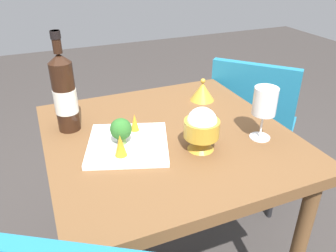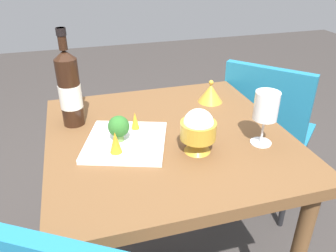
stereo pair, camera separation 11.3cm
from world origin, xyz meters
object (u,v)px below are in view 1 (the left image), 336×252
object	(u,v)px
rice_bowl	(202,128)
broccoli_floret	(121,130)
wine_glass	(265,103)
serving_plate	(128,144)
carrot_garnish_right	(135,122)
chair_near_window	(252,120)
rice_bowl_lid	(202,91)
wine_bottle	(65,93)
carrot_garnish_left	(120,145)

from	to	relation	value
rice_bowl	broccoli_floret	xyz separation A→B (m)	(0.10, 0.23, -0.01)
wine_glass	rice_bowl	bearing A→B (deg)	85.85
serving_plate	carrot_garnish_right	world-z (taller)	carrot_garnish_right
chair_near_window	rice_bowl_lid	bearing A→B (deg)	-114.69
rice_bowl_lid	wine_bottle	bearing A→B (deg)	94.39
wine_bottle	serving_plate	xyz separation A→B (m)	(-0.19, -0.15, -0.13)
broccoli_floret	carrot_garnish_left	size ratio (longest dim) A/B	1.25
chair_near_window	broccoli_floret	world-z (taller)	broccoli_floret
chair_near_window	rice_bowl_lid	world-z (taller)	chair_near_window
carrot_garnish_left	chair_near_window	bearing A→B (deg)	-62.40
serving_plate	carrot_garnish_left	size ratio (longest dim) A/B	4.62
wine_bottle	carrot_garnish_right	world-z (taller)	wine_bottle
broccoli_floret	carrot_garnish_right	xyz separation A→B (m)	(0.07, -0.06, -0.02)
wine_bottle	carrot_garnish_left	world-z (taller)	wine_bottle
wine_bottle	carrot_garnish_left	size ratio (longest dim) A/B	4.95
serving_plate	carrot_garnish_left	bearing A→B (deg)	148.39
rice_bowl	serving_plate	world-z (taller)	rice_bowl
rice_bowl_lid	carrot_garnish_left	world-z (taller)	rice_bowl_lid
rice_bowl	carrot_garnish_right	bearing A→B (deg)	44.33
rice_bowl	carrot_garnish_left	size ratio (longest dim) A/B	2.06
chair_near_window	wine_glass	distance (m)	0.67
rice_bowl	rice_bowl_lid	distance (m)	0.38
carrot_garnish_right	wine_bottle	bearing A→B (deg)	57.76
serving_plate	carrot_garnish_left	distance (m)	0.09
wine_glass	carrot_garnish_right	xyz separation A→B (m)	(0.18, 0.38, -0.08)
chair_near_window	broccoli_floret	distance (m)	0.90
rice_bowl	rice_bowl_lid	world-z (taller)	rice_bowl
serving_plate	wine_glass	bearing A→B (deg)	-105.51
chair_near_window	wine_bottle	world-z (taller)	wine_bottle
wine_glass	carrot_garnish_left	world-z (taller)	wine_glass
rice_bowl_lid	broccoli_floret	world-z (taller)	broccoli_floret
rice_bowl	carrot_garnish_left	distance (m)	0.25
chair_near_window	carrot_garnish_left	bearing A→B (deg)	-104.97
wine_bottle	rice_bowl	size ratio (longest dim) A/B	2.40
serving_plate	rice_bowl_lid	bearing A→B (deg)	-59.18
chair_near_window	broccoli_floret	bearing A→B (deg)	-108.19
chair_near_window	rice_bowl	world-z (taller)	rice_bowl
carrot_garnish_left	wine_bottle	bearing A→B (deg)	24.01
rice_bowl_lid	rice_bowl	bearing A→B (deg)	151.51
chair_near_window	serving_plate	size ratio (longest dim) A/B	2.68
wine_bottle	carrot_garnish_right	distance (m)	0.25
rice_bowl	broccoli_floret	distance (m)	0.25
chair_near_window	rice_bowl	xyz separation A→B (m)	(-0.45, 0.54, 0.30)
wine_bottle	broccoli_floret	xyz separation A→B (m)	(-0.19, -0.13, -0.07)
broccoli_floret	serving_plate	bearing A→B (deg)	-88.68
wine_glass	broccoli_floret	bearing A→B (deg)	75.18
rice_bowl	serving_plate	size ratio (longest dim) A/B	0.45
chair_near_window	carrot_garnish_left	xyz separation A→B (m)	(-0.41, 0.79, 0.28)
carrot_garnish_left	carrot_garnish_right	distance (m)	0.16
serving_plate	broccoli_floret	bearing A→B (deg)	91.32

